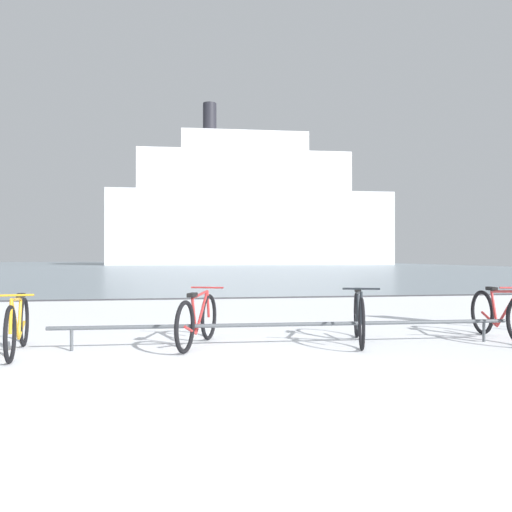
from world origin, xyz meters
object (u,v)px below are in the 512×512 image
(bicycle_0, at_px, (18,326))
(bicycle_2, at_px, (359,317))
(bicycle_3, at_px, (500,315))
(bicycle_1, at_px, (198,320))
(ferry_ship, at_px, (248,211))

(bicycle_0, bearing_deg, bicycle_2, 0.56)
(bicycle_0, distance_m, bicycle_2, 4.26)
(bicycle_2, xyz_separation_m, bicycle_3, (2.04, -0.03, -0.00))
(bicycle_1, height_order, bicycle_2, bicycle_2)
(bicycle_2, relative_size, bicycle_3, 0.93)
(bicycle_3, bearing_deg, bicycle_0, -179.94)
(bicycle_1, distance_m, bicycle_2, 2.13)
(bicycle_0, height_order, ferry_ship, ferry_ship)
(bicycle_3, distance_m, ferry_ship, 68.32)
(bicycle_2, bearing_deg, ferry_ship, 83.11)
(bicycle_1, relative_size, bicycle_3, 0.92)
(bicycle_2, relative_size, ferry_ship, 0.04)
(bicycle_3, height_order, ferry_ship, ferry_ship)
(bicycle_1, bearing_deg, bicycle_0, -174.86)
(bicycle_2, distance_m, ferry_ship, 68.50)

